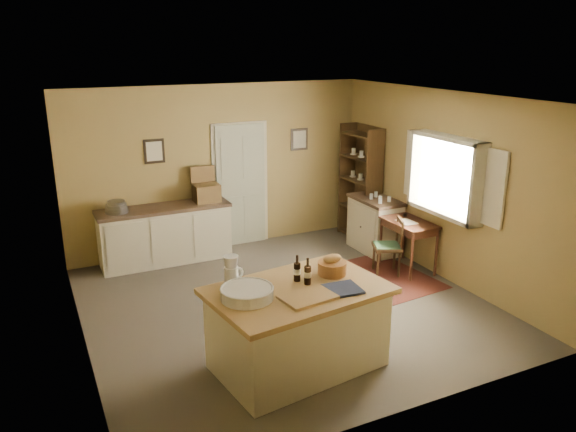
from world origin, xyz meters
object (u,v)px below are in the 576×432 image
desk_chair (387,247)px  right_cabinet (375,224)px  sideboard (166,232)px  writing_desk (409,228)px  work_island (297,325)px  shelving_unit (362,183)px

desk_chair → right_cabinet: right_cabinet is taller
sideboard → writing_desk: size_ratio=2.37×
writing_desk → right_cabinet: (-0.00, 0.89, -0.21)m
sideboard → right_cabinet: sideboard is taller
writing_desk → desk_chair: desk_chair is taller
sideboard → desk_chair: 3.42m
work_island → sideboard: (-0.51, 3.57, -0.00)m
writing_desk → shelving_unit: bearing=84.4°
work_island → shelving_unit: shelving_unit is taller
writing_desk → shelving_unit: size_ratio=0.43×
shelving_unit → desk_chair: bearing=-109.1°
sideboard → shelving_unit: 3.43m
sideboard → desk_chair: sideboard is taller
work_island → right_cabinet: (2.71, 2.56, -0.02)m
writing_desk → shelving_unit: shelving_unit is taller
desk_chair → work_island: bearing=-120.9°
desk_chair → shelving_unit: (0.53, 1.54, 0.57)m
desk_chair → shelving_unit: bearing=94.3°
desk_chair → right_cabinet: 0.97m
writing_desk → desk_chair: (-0.38, -0.00, -0.25)m
writing_desk → shelving_unit: 1.58m
work_island → shelving_unit: (2.86, 3.21, 0.51)m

